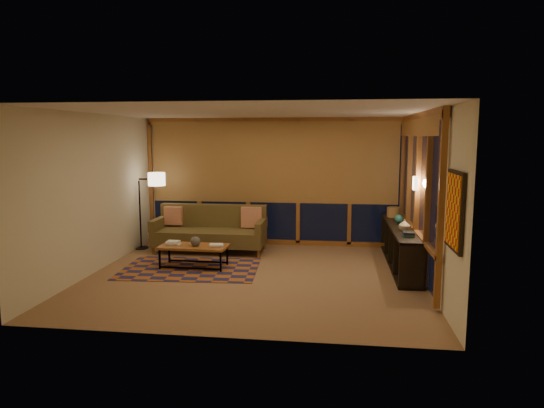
# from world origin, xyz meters

# --- Properties ---
(floor) EXTENTS (5.50, 5.00, 0.01)m
(floor) POSITION_xyz_m (0.00, 0.00, 0.00)
(floor) COLOR #9E7751
(floor) RESTS_ON ground
(ceiling) EXTENTS (5.50, 5.00, 0.01)m
(ceiling) POSITION_xyz_m (0.00, 0.00, 2.70)
(ceiling) COLOR silver
(ceiling) RESTS_ON walls
(walls) EXTENTS (5.51, 5.01, 2.70)m
(walls) POSITION_xyz_m (0.00, 0.00, 1.35)
(walls) COLOR #EEE7C4
(walls) RESTS_ON floor
(window_wall_back) EXTENTS (5.30, 0.16, 2.60)m
(window_wall_back) POSITION_xyz_m (0.00, 2.43, 1.35)
(window_wall_back) COLOR brown
(window_wall_back) RESTS_ON walls
(window_wall_right) EXTENTS (0.16, 3.70, 2.60)m
(window_wall_right) POSITION_xyz_m (2.68, 0.60, 1.35)
(window_wall_right) COLOR brown
(window_wall_right) RESTS_ON walls
(wall_art) EXTENTS (0.06, 0.74, 0.94)m
(wall_art) POSITION_xyz_m (2.71, -1.85, 1.45)
(wall_art) COLOR red
(wall_art) RESTS_ON walls
(wall_sconce) EXTENTS (0.12, 0.18, 0.22)m
(wall_sconce) POSITION_xyz_m (2.62, 0.45, 1.55)
(wall_sconce) COLOR beige
(wall_sconce) RESTS_ON walls
(sofa) EXTENTS (2.22, 0.90, 0.91)m
(sofa) POSITION_xyz_m (-1.18, 1.60, 0.45)
(sofa) COLOR brown
(sofa) RESTS_ON floor
(pillow_left) EXTENTS (0.37, 0.13, 0.37)m
(pillow_left) POSITION_xyz_m (-2.00, 1.80, 0.64)
(pillow_left) COLOR red
(pillow_left) RESTS_ON sofa
(pillow_right) EXTENTS (0.42, 0.15, 0.42)m
(pillow_right) POSITION_xyz_m (-0.36, 1.83, 0.66)
(pillow_right) COLOR red
(pillow_right) RESTS_ON sofa
(area_rug) EXTENTS (2.44, 1.71, 0.01)m
(area_rug) POSITION_xyz_m (-1.19, 0.28, 0.01)
(area_rug) COLOR #A6581F
(area_rug) RESTS_ON floor
(coffee_table) EXTENTS (1.21, 0.58, 0.40)m
(coffee_table) POSITION_xyz_m (-1.15, 0.40, 0.20)
(coffee_table) COLOR brown
(coffee_table) RESTS_ON floor
(book_stack_a) EXTENTS (0.28, 0.22, 0.08)m
(book_stack_a) POSITION_xyz_m (-1.53, 0.41, 0.44)
(book_stack_a) COLOR white
(book_stack_a) RESTS_ON coffee_table
(book_stack_b) EXTENTS (0.26, 0.21, 0.05)m
(book_stack_b) POSITION_xyz_m (-0.74, 0.37, 0.42)
(book_stack_b) COLOR white
(book_stack_b) RESTS_ON coffee_table
(ceramic_pot) EXTENTS (0.19, 0.19, 0.18)m
(ceramic_pot) POSITION_xyz_m (-1.11, 0.36, 0.49)
(ceramic_pot) COLOR black
(ceramic_pot) RESTS_ON coffee_table
(floor_lamp) EXTENTS (0.56, 0.40, 1.59)m
(floor_lamp) POSITION_xyz_m (-2.67, 1.68, 0.80)
(floor_lamp) COLOR black
(floor_lamp) RESTS_ON floor
(bookshelf) EXTENTS (0.40, 2.91, 0.73)m
(bookshelf) POSITION_xyz_m (2.49, 1.00, 0.36)
(bookshelf) COLOR black
(bookshelf) RESTS_ON floor
(basket) EXTENTS (0.33, 0.33, 0.20)m
(basket) POSITION_xyz_m (2.47, 1.98, 0.82)
(basket) COLOR olive
(basket) RESTS_ON bookshelf
(teal_bowl) EXTENTS (0.20, 0.20, 0.16)m
(teal_bowl) POSITION_xyz_m (2.49, 1.30, 0.81)
(teal_bowl) COLOR #26736B
(teal_bowl) RESTS_ON bookshelf
(vase) EXTENTS (0.19, 0.19, 0.20)m
(vase) POSITION_xyz_m (2.49, 0.57, 0.83)
(vase) COLOR #C6B28C
(vase) RESTS_ON bookshelf
(shelf_book_stack) EXTENTS (0.20, 0.27, 0.07)m
(shelf_book_stack) POSITION_xyz_m (2.49, 0.10, 0.76)
(shelf_book_stack) COLOR white
(shelf_book_stack) RESTS_ON bookshelf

